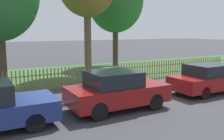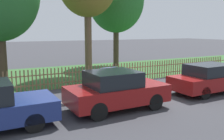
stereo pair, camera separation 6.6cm
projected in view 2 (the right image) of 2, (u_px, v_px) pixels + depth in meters
The scene contains 8 objects.
ground_plane at pixel (169, 91), 12.24m from camera, with size 120.00×120.00×0.00m, color #38383D.
kerb_stone at pixel (168, 90), 12.32m from camera, with size 40.35×0.20×0.12m, color #9E998E.
grass_strip at pixel (107, 71), 18.30m from camera, with size 40.35×7.92×0.01m, color #33602D.
park_fence at pixel (136, 71), 14.76m from camera, with size 40.35×0.05×1.10m.
parked_car_navy_estate at pixel (116, 90), 9.35m from camera, with size 3.80×1.84×1.47m.
parked_car_red_compact at pixel (211, 78), 11.93m from camera, with size 4.39×1.78×1.38m.
covered_motorcycle at pixel (108, 75), 12.89m from camera, with size 1.92×0.92×1.08m.
tree_mid_park at pixel (116, 1), 20.16m from camera, with size 4.50×4.50×7.93m.
Camera 2 is at (-8.02, -9.26, 2.96)m, focal length 40.00 mm.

